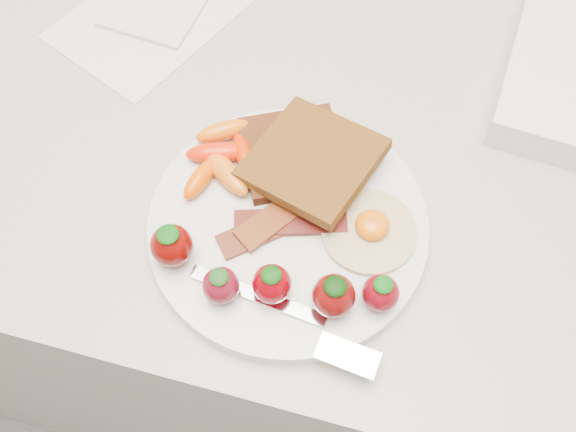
# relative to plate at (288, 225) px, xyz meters

# --- Properties ---
(counter) EXTENTS (2.00, 0.60, 0.90)m
(counter) POSITION_rel_plate_xyz_m (-0.02, 0.13, -0.46)
(counter) COLOR gray
(counter) RESTS_ON ground
(plate) EXTENTS (0.27, 0.27, 0.02)m
(plate) POSITION_rel_plate_xyz_m (0.00, 0.00, 0.00)
(plate) COLOR silver
(plate) RESTS_ON counter
(toast_lower) EXTENTS (0.13, 0.13, 0.01)m
(toast_lower) POSITION_rel_plate_xyz_m (-0.01, 0.07, 0.02)
(toast_lower) COLOR black
(toast_lower) RESTS_ON plate
(toast_upper) EXTENTS (0.14, 0.14, 0.03)m
(toast_upper) POSITION_rel_plate_xyz_m (0.01, 0.06, 0.03)
(toast_upper) COLOR #493012
(toast_upper) RESTS_ON toast_lower
(fried_egg) EXTENTS (0.10, 0.10, 0.02)m
(fried_egg) POSITION_rel_plate_xyz_m (0.08, 0.01, 0.01)
(fried_egg) COLOR beige
(fried_egg) RESTS_ON plate
(bacon_strips) EXTENTS (0.12, 0.11, 0.01)m
(bacon_strips) POSITION_rel_plate_xyz_m (-0.00, -0.00, 0.01)
(bacon_strips) COLOR #4E1107
(bacon_strips) RESTS_ON plate
(baby_carrots) EXTENTS (0.08, 0.11, 0.02)m
(baby_carrots) POSITION_rel_plate_xyz_m (-0.08, 0.05, 0.02)
(baby_carrots) COLOR red
(baby_carrots) RESTS_ON plate
(strawberries) EXTENTS (0.23, 0.06, 0.05)m
(strawberries) POSITION_rel_plate_xyz_m (0.00, -0.07, 0.03)
(strawberries) COLOR #570402
(strawberries) RESTS_ON plate
(fork) EXTENTS (0.18, 0.06, 0.00)m
(fork) POSITION_rel_plate_xyz_m (0.03, -0.10, 0.01)
(fork) COLOR silver
(fork) RESTS_ON plate
(paper_sheet) EXTENTS (0.23, 0.26, 0.00)m
(paper_sheet) POSITION_rel_plate_xyz_m (-0.23, 0.23, -0.01)
(paper_sheet) COLOR silver
(paper_sheet) RESTS_ON counter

